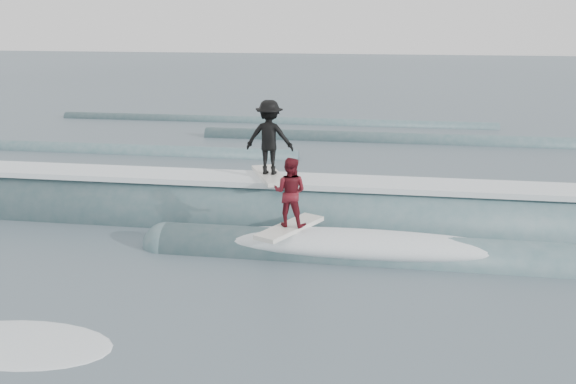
# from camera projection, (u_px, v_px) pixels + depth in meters

# --- Properties ---
(ground) EXTENTS (160.00, 160.00, 0.00)m
(ground) POSITION_uv_depth(u_px,v_px,m) (235.00, 343.00, 10.60)
(ground) COLOR #394A53
(ground) RESTS_ON ground
(breaking_wave) EXTENTS (23.29, 3.90, 2.25)m
(breaking_wave) POSITION_uv_depth(u_px,v_px,m) (302.00, 225.00, 16.39)
(breaking_wave) COLOR #3A5B62
(breaking_wave) RESTS_ON ground
(surfer_black) EXTENTS (1.31, 2.05, 1.99)m
(surfer_black) POSITION_uv_depth(u_px,v_px,m) (269.00, 140.00, 16.26)
(surfer_black) COLOR silver
(surfer_black) RESTS_ON ground
(surfer_red) EXTENTS (1.38, 2.04, 1.66)m
(surfer_red) POSITION_uv_depth(u_px,v_px,m) (290.00, 197.00, 14.26)
(surfer_red) COLOR silver
(surfer_red) RESTS_ON ground
(far_swells) EXTENTS (39.28, 8.65, 0.80)m
(far_swells) POSITION_uv_depth(u_px,v_px,m) (275.00, 140.00, 27.77)
(far_swells) COLOR #3A5B62
(far_swells) RESTS_ON ground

